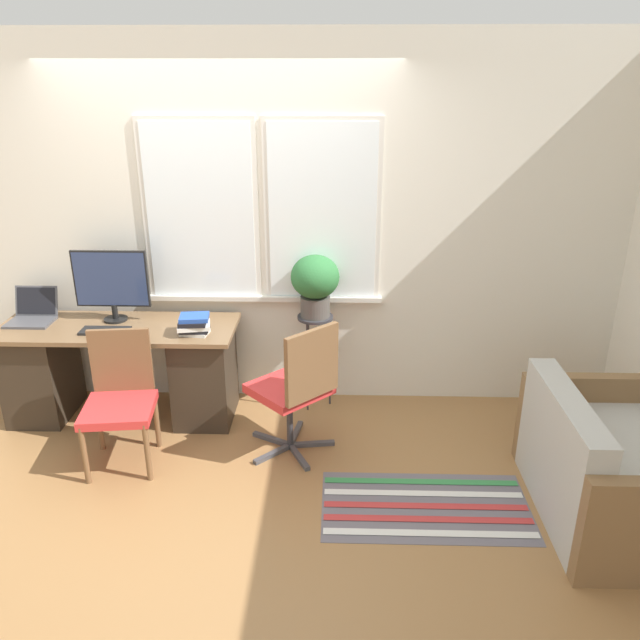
# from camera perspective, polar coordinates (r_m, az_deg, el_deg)

# --- Properties ---
(ground_plane) EXTENTS (14.00, 14.00, 0.00)m
(ground_plane) POSITION_cam_1_polar(r_m,az_deg,el_deg) (4.56, -9.07, -10.55)
(ground_plane) COLOR #9E7042
(wall_back_with_window) EXTENTS (9.00, 0.12, 2.70)m
(wall_back_with_window) POSITION_cam_1_polar(r_m,az_deg,el_deg) (4.66, -8.41, 8.32)
(wall_back_with_window) COLOR white
(wall_back_with_window) RESTS_ON ground_plane
(desk) EXTENTS (1.70, 0.60, 0.72)m
(desk) POSITION_cam_1_polar(r_m,az_deg,el_deg) (4.83, -17.63, -4.29)
(desk) COLOR brown
(desk) RESTS_ON ground_plane
(laptop) EXTENTS (0.31, 0.29, 0.23)m
(laptop) POSITION_cam_1_polar(r_m,az_deg,el_deg) (5.00, -24.80, 0.46)
(laptop) COLOR #4C4C51
(laptop) RESTS_ON desk
(monitor) EXTENTS (0.54, 0.17, 0.53)m
(monitor) POSITION_cam_1_polar(r_m,az_deg,el_deg) (4.72, -18.55, 3.29)
(monitor) COLOR black
(monitor) RESTS_ON desk
(keyboard) EXTENTS (0.34, 0.14, 0.02)m
(keyboard) POSITION_cam_1_polar(r_m,az_deg,el_deg) (4.61, -19.06, -0.94)
(keyboard) COLOR black
(keyboard) RESTS_ON desk
(mouse) EXTENTS (0.04, 0.07, 0.03)m
(mouse) POSITION_cam_1_polar(r_m,az_deg,el_deg) (4.50, -15.96, -1.00)
(mouse) COLOR slate
(mouse) RESTS_ON desk
(book_stack) EXTENTS (0.25, 0.21, 0.14)m
(book_stack) POSITION_cam_1_polar(r_m,az_deg,el_deg) (4.39, -11.46, -0.41)
(book_stack) COLOR white
(book_stack) RESTS_ON desk
(desk_chair_wooden) EXTENTS (0.49, 0.49, 0.87)m
(desk_chair_wooden) POSITION_cam_1_polar(r_m,az_deg,el_deg) (4.26, -17.83, -6.75)
(desk_chair_wooden) COLOR brown
(desk_chair_wooden) RESTS_ON ground_plane
(office_chair_swivel) EXTENTS (0.64, 0.64, 0.95)m
(office_chair_swivel) POSITION_cam_1_polar(r_m,az_deg,el_deg) (4.10, -2.17, -6.11)
(office_chair_swivel) COLOR #47474C
(office_chair_swivel) RESTS_ON ground_plane
(couch_loveseat) EXTENTS (0.84, 1.19, 0.76)m
(couch_loveseat) POSITION_cam_1_polar(r_m,az_deg,el_deg) (4.04, 25.08, -12.52)
(couch_loveseat) COLOR beige
(couch_loveseat) RESTS_ON ground_plane
(plant_stand) EXTENTS (0.27, 0.27, 0.74)m
(plant_stand) POSITION_cam_1_polar(r_m,az_deg,el_deg) (4.64, -0.44, -0.72)
(plant_stand) COLOR #333338
(plant_stand) RESTS_ON ground_plane
(potted_plant) EXTENTS (0.35, 0.35, 0.46)m
(potted_plant) POSITION_cam_1_polar(r_m,az_deg,el_deg) (4.52, -0.45, 3.55)
(potted_plant) COLOR #514C47
(potted_plant) RESTS_ON plant_stand
(floor_rug_striped) EXTENTS (1.24, 0.65, 0.01)m
(floor_rug_striped) POSITION_cam_1_polar(r_m,az_deg,el_deg) (3.93, 9.61, -16.45)
(floor_rug_striped) COLOR slate
(floor_rug_striped) RESTS_ON ground_plane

